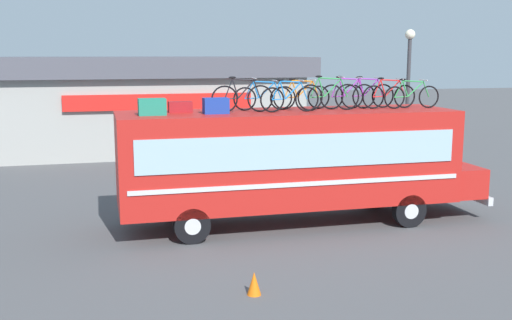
% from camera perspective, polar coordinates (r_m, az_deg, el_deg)
% --- Properties ---
extents(ground_plane, '(120.00, 120.00, 0.00)m').
position_cam_1_polar(ground_plane, '(17.62, 2.94, -5.89)').
color(ground_plane, '#4C4C4F').
extents(bus, '(10.49, 2.62, 3.21)m').
position_cam_1_polar(bus, '(17.26, 3.53, 0.15)').
color(bus, red).
rests_on(bus, ground).
extents(luggage_bag_1, '(0.70, 0.47, 0.42)m').
position_cam_1_polar(luggage_bag_1, '(16.05, -9.60, 4.87)').
color(luggage_bag_1, '#1E7F66').
rests_on(luggage_bag_1, bus).
extents(luggage_bag_2, '(0.63, 0.33, 0.29)m').
position_cam_1_polar(luggage_bag_2, '(16.74, -7.03, 4.90)').
color(luggage_bag_2, maroon).
rests_on(luggage_bag_2, bus).
extents(luggage_bag_3, '(0.66, 0.43, 0.41)m').
position_cam_1_polar(luggage_bag_3, '(16.28, -3.74, 5.03)').
color(luggage_bag_3, '#193899').
rests_on(luggage_bag_3, bus).
extents(rooftop_bicycle_1, '(1.71, 0.44, 0.96)m').
position_cam_1_polar(rooftop_bicycle_1, '(16.58, -1.27, 5.80)').
color(rooftop_bicycle_1, black).
rests_on(rooftop_bicycle_1, bus).
extents(rooftop_bicycle_2, '(1.70, 0.44, 0.87)m').
position_cam_1_polar(rooftop_bicycle_2, '(17.19, 0.64, 5.83)').
color(rooftop_bicycle_2, black).
rests_on(rooftop_bicycle_2, bus).
extents(rooftop_bicycle_3, '(1.66, 0.44, 0.90)m').
position_cam_1_polar(rooftop_bicycle_3, '(16.69, 3.12, 5.74)').
color(rooftop_bicycle_3, black).
rests_on(rooftop_bicycle_3, bus).
extents(rooftop_bicycle_4, '(1.69, 0.44, 0.88)m').
position_cam_1_polar(rooftop_bicycle_4, '(17.55, 4.23, 5.91)').
color(rooftop_bicycle_4, black).
rests_on(rooftop_bicycle_4, bus).
extents(rooftop_bicycle_5, '(1.82, 0.44, 0.97)m').
position_cam_1_polar(rooftop_bicycle_5, '(17.26, 6.74, 5.91)').
color(rooftop_bicycle_5, black).
rests_on(rooftop_bicycle_5, bus).
extents(rooftop_bicycle_6, '(1.69, 0.44, 0.94)m').
position_cam_1_polar(rooftop_bicycle_6, '(17.78, 8.49, 5.94)').
color(rooftop_bicycle_6, black).
rests_on(rooftop_bicycle_6, bus).
extents(rooftop_bicycle_7, '(1.65, 0.44, 0.92)m').
position_cam_1_polar(rooftop_bicycle_7, '(18.13, 10.28, 5.95)').
color(rooftop_bicycle_7, black).
rests_on(rooftop_bicycle_7, bus).
extents(rooftop_bicycle_8, '(1.66, 0.44, 0.89)m').
position_cam_1_polar(rooftop_bicycle_8, '(18.18, 12.20, 5.86)').
color(rooftop_bicycle_8, black).
rests_on(rooftop_bicycle_8, bus).
extents(rooftop_bicycle_9, '(1.74, 0.44, 0.86)m').
position_cam_1_polar(rooftop_bicycle_9, '(18.34, 14.20, 5.78)').
color(rooftop_bicycle_9, black).
rests_on(rooftop_bicycle_9, bus).
extents(roadside_building, '(15.04, 9.63, 4.61)m').
position_cam_1_polar(roadside_building, '(32.49, -9.69, 5.43)').
color(roadside_building, '#9E9E99').
rests_on(roadside_building, ground).
extents(traffic_cone, '(0.28, 0.28, 0.48)m').
position_cam_1_polar(traffic_cone, '(12.54, -0.18, -11.34)').
color(traffic_cone, orange).
rests_on(traffic_cone, ground).
extents(street_lamp, '(0.37, 0.37, 5.64)m').
position_cam_1_polar(street_lamp, '(23.45, 13.88, 6.57)').
color(street_lamp, '#38383D').
rests_on(street_lamp, ground).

